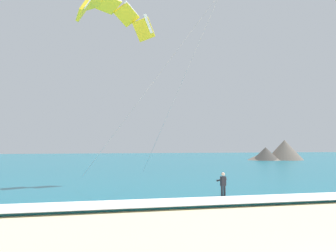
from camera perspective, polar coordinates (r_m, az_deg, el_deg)
name	(u,v)px	position (r m, az deg, el deg)	size (l,w,h in m)	color
sea	(113,160)	(79.97, -8.30, -5.20)	(200.00, 120.00, 0.20)	#146075
surf_foam	(218,200)	(22.27, 7.57, -11.14)	(200.00, 2.86, 0.04)	white
surfboard	(223,199)	(24.30, 8.39, -10.90)	(0.76, 1.46, 0.09)	white
kitesurfer	(223,184)	(24.20, 8.35, -8.75)	(0.60, 0.60, 1.69)	#232328
kite_primary	(113,12)	(32.01, -8.32, 16.81)	(9.27, 9.86, 14.26)	yellow
headland_right	(275,153)	(82.15, 15.99, -3.95)	(12.38, 8.95, 4.42)	#47423D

